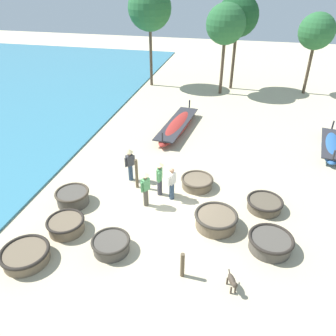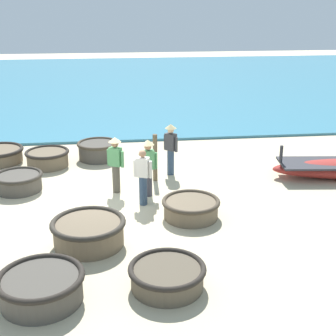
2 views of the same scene
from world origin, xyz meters
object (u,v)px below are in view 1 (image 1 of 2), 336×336
(long_boat_white_hull, at_px, (177,126))
(tree_tall_back, at_px, (238,16))
(coracle_tilted, at_px, (66,225))
(coracle_front_left, at_px, (26,255))
(tree_right_mid, at_px, (226,24))
(mooring_post_shoreline, at_px, (137,174))
(fisherman_hauling, at_px, (160,177))
(fisherman_standing_left, at_px, (130,163))
(coracle_beside_post, at_px, (216,220))
(tree_rightmost, at_px, (150,9))
(coracle_nearest, at_px, (73,197))
(coracle_front_right, at_px, (270,242))
(fisherman_crouching, at_px, (145,187))
(coracle_center, at_px, (197,182))
(dog, at_px, (232,281))
(coracle_upturned, at_px, (265,204))
(long_boat_ochre_hull, at_px, (331,146))
(tree_center, at_px, (317,32))
(coracle_weathered, at_px, (111,244))
(mooring_post_inland, at_px, (182,265))

(long_boat_white_hull, distance_m, tree_tall_back, 11.18)
(coracle_tilted, height_order, coracle_front_left, coracle_tilted)
(coracle_tilted, xyz_separation_m, tree_right_mid, (4.28, 18.03, 4.96))
(mooring_post_shoreline, bearing_deg, fisherman_hauling, -14.73)
(tree_right_mid, bearing_deg, fisherman_standing_left, -102.10)
(coracle_beside_post, height_order, tree_tall_back, tree_tall_back)
(mooring_post_shoreline, bearing_deg, tree_rightmost, 103.11)
(coracle_nearest, xyz_separation_m, tree_tall_back, (5.62, 17.88, 5.34))
(coracle_front_left, distance_m, tree_right_mid, 20.96)
(coracle_front_right, bearing_deg, fisherman_crouching, 164.01)
(coracle_center, xyz_separation_m, dog, (1.96, -5.48, 0.10))
(coracle_upturned, relative_size, dog, 2.37)
(coracle_upturned, xyz_separation_m, coracle_beside_post, (-1.91, -1.58, 0.08))
(coracle_upturned, xyz_separation_m, fisherman_hauling, (-4.60, 0.01, 0.70))
(long_boat_ochre_hull, bearing_deg, tree_center, 91.80)
(coracle_center, bearing_deg, dog, -70.29)
(fisherman_hauling, bearing_deg, coracle_center, 31.97)
(coracle_weathered, xyz_separation_m, fisherman_crouching, (0.48, 2.86, 0.68))
(coracle_upturned, relative_size, long_boat_ochre_hull, 0.34)
(coracle_front_left, bearing_deg, tree_tall_back, 75.10)
(fisherman_standing_left, distance_m, dog, 7.48)
(mooring_post_inland, bearing_deg, fisherman_crouching, 123.46)
(coracle_front_left, relative_size, long_boat_ochre_hull, 0.38)
(coracle_front_right, distance_m, fisherman_crouching, 5.38)
(coracle_weathered, bearing_deg, coracle_center, 63.01)
(coracle_tilted, bearing_deg, coracle_front_left, -109.75)
(coracle_tilted, bearing_deg, fisherman_crouching, 41.49)
(long_boat_white_hull, bearing_deg, tree_tall_back, 73.85)
(long_boat_white_hull, relative_size, fisherman_standing_left, 3.62)
(fisherman_standing_left, bearing_deg, long_boat_white_hull, 80.42)
(coracle_tilted, relative_size, coracle_beside_post, 0.85)
(dog, distance_m, mooring_post_shoreline, 6.73)
(fisherman_crouching, bearing_deg, tree_center, 64.12)
(coracle_upturned, height_order, fisherman_standing_left, fisherman_standing_left)
(coracle_tilted, relative_size, mooring_post_inland, 1.48)
(coracle_center, bearing_deg, fisherman_standing_left, -177.89)
(fisherman_standing_left, distance_m, mooring_post_shoreline, 0.77)
(dog, height_order, tree_center, tree_center)
(coracle_tilted, xyz_separation_m, mooring_post_shoreline, (1.78, 3.49, 0.45))
(tree_right_mid, height_order, tree_tall_back, tree_tall_back)
(coracle_center, bearing_deg, tree_rightmost, 113.17)
(fisherman_standing_left, relative_size, fisherman_crouching, 1.00)
(coracle_front_left, height_order, long_boat_white_hull, long_boat_white_hull)
(coracle_upturned, height_order, tree_right_mid, tree_right_mid)
(long_boat_ochre_hull, distance_m, long_boat_white_hull, 9.01)
(coracle_front_left, bearing_deg, coracle_weathered, 22.97)
(mooring_post_inland, xyz_separation_m, tree_right_mid, (-0.54, 19.16, 4.76))
(long_boat_white_hull, bearing_deg, fisherman_crouching, -88.14)
(coracle_front_right, bearing_deg, coracle_front_left, -163.07)
(coracle_weathered, distance_m, long_boat_white_hull, 10.72)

